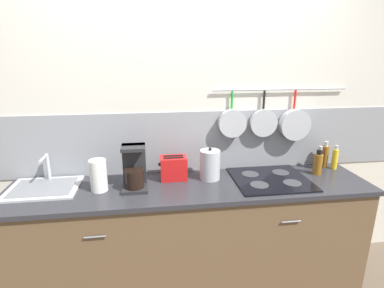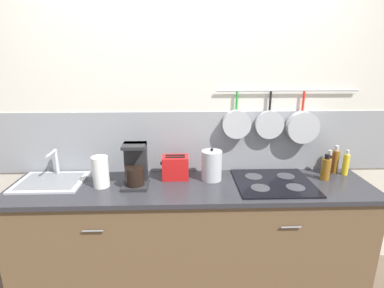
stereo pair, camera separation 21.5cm
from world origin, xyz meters
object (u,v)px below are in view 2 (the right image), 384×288
Objects in this scene: paper_towel_roll at (101,172)px; bottle_olive_oil at (346,164)px; toaster at (175,167)px; kettle at (212,165)px; bottle_sesame_oil at (329,164)px; coffee_maker at (135,168)px; bottle_hot_sauce at (335,161)px; bottle_cooking_wine at (326,168)px.

paper_towel_roll is 1.94m from bottle_olive_oil.
bottle_olive_oil is at bearing 1.22° from toaster.
kettle is 1.23× the size of bottle_olive_oil.
kettle is at bearing -176.70° from bottle_olive_oil.
kettle is 1.27× the size of bottle_sesame_oil.
coffee_maker is 1.58× the size of bottle_sesame_oil.
bottle_hot_sauce is at bearing 26.04° from bottle_sesame_oil.
kettle is (0.83, 0.10, 0.00)m from paper_towel_roll.
coffee_maker is 0.58m from kettle.
paper_towel_roll is 0.90× the size of kettle.
bottle_cooking_wine is at bearing -3.10° from toaster.
bottle_sesame_oil reaches higher than toaster.
paper_towel_roll reaches higher than bottle_sesame_oil.
bottle_sesame_oil is (1.54, 0.16, -0.04)m from coffee_maker.
coffee_maker is at bearing -159.14° from toaster.
coffee_maker is at bearing -172.28° from kettle.
bottle_sesame_oil is (0.97, 0.08, -0.03)m from kettle.
bottle_cooking_wine is (1.72, 0.07, -0.02)m from paper_towel_roll.
paper_towel_roll is at bearing -173.05° from kettle.
paper_towel_roll is 0.84m from kettle.
paper_towel_roll is 0.72× the size of coffee_maker.
bottle_hot_sauce is at bearing 6.75° from coffee_maker.
bottle_hot_sauce reaches higher than bottle_cooking_wine.
bottle_cooking_wine is 0.13m from bottle_sesame_oil.
kettle is at bearing 6.95° from paper_towel_roll.
toaster is 1.32m from bottle_hot_sauce.
bottle_hot_sauce is 1.11× the size of bottle_olive_oil.
bottle_cooking_wine is at bearing -1.89° from kettle.
kettle reaches higher than bottle_cooking_wine.
kettle is at bearing -173.79° from bottle_hot_sauce.
coffee_maker reaches higher than toaster.
bottle_hot_sauce is 0.08m from bottle_olive_oil.
bottle_hot_sauce is (1.03, 0.11, -0.01)m from kettle.
bottle_cooking_wine is 0.23m from bottle_olive_oil.
bottle_sesame_oil is (1.25, 0.04, -0.00)m from toaster.
paper_towel_roll is at bearing -166.12° from toaster.
bottle_sesame_oil is 0.97× the size of bottle_olive_oil.
toaster is 1.04× the size of bottle_olive_oil.
toaster is at bearing -178.78° from bottle_olive_oil.
bottle_olive_oil is (1.93, 0.16, -0.02)m from paper_towel_roll.
paper_towel_roll is 1.12× the size of bottle_cooking_wine.
bottle_hot_sauce is at bearing 142.99° from bottle_olive_oil.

